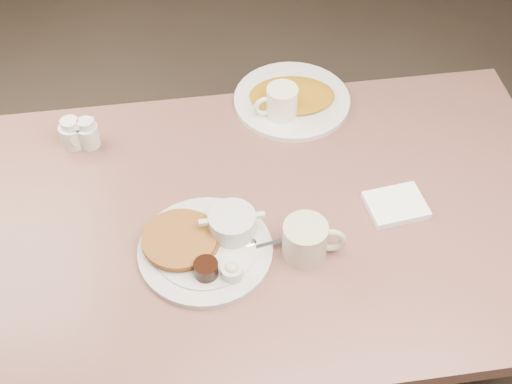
{
  "coord_description": "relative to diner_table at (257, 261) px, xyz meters",
  "views": [
    {
      "loc": [
        -0.15,
        -1.03,
        2.02
      ],
      "look_at": [
        0.0,
        0.02,
        0.82
      ],
      "focal_mm": 49.45,
      "sensor_mm": 36.0,
      "label": 1
    }
  ],
  "objects": [
    {
      "name": "coffee_mug_near",
      "position": [
        0.09,
        -0.11,
        0.22
      ],
      "size": [
        0.15,
        0.11,
        0.09
      ],
      "color": "beige",
      "rests_on": "diner_table"
    },
    {
      "name": "coffee_mug_far",
      "position": [
        0.11,
        0.33,
        0.22
      ],
      "size": [
        0.12,
        0.09,
        0.1
      ],
      "color": "white",
      "rests_on": "diner_table"
    },
    {
      "name": "diner_table",
      "position": [
        0.0,
        0.0,
        0.0
      ],
      "size": [
        1.5,
        0.9,
        0.75
      ],
      "color": "#84564C",
      "rests_on": "ground"
    },
    {
      "name": "creamer_right",
      "position": [
        -0.43,
        0.31,
        0.21
      ],
      "size": [
        0.08,
        0.09,
        0.08
      ],
      "color": "silver",
      "rests_on": "diner_table"
    },
    {
      "name": "main_plate",
      "position": [
        -0.12,
        -0.07,
        0.19
      ],
      "size": [
        0.37,
        0.31,
        0.07
      ],
      "color": "#BABAB6",
      "rests_on": "diner_table"
    },
    {
      "name": "hash_plate",
      "position": [
        0.15,
        0.39,
        0.18
      ],
      "size": [
        0.35,
        0.35,
        0.04
      ],
      "color": "silver",
      "rests_on": "diner_table"
    },
    {
      "name": "napkin",
      "position": [
        0.33,
        -0.02,
        0.18
      ],
      "size": [
        0.15,
        0.12,
        0.02
      ],
      "color": "white",
      "rests_on": "diner_table"
    },
    {
      "name": "creamer_left",
      "position": [
        -0.39,
        0.31,
        0.21
      ],
      "size": [
        0.08,
        0.07,
        0.08
      ],
      "color": "silver",
      "rests_on": "diner_table"
    }
  ]
}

